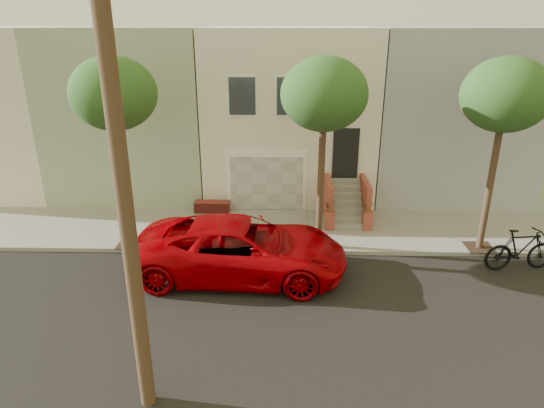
{
  "coord_description": "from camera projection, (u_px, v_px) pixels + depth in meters",
  "views": [
    {
      "loc": [
        -0.25,
        -10.81,
        7.4
      ],
      "look_at": [
        -0.58,
        3.0,
        2.03
      ],
      "focal_mm": 31.24,
      "sensor_mm": 36.0,
      "label": 1
    }
  ],
  "objects": [
    {
      "name": "ground",
      "position": [
        291.0,
        314.0,
        12.75
      ],
      "size": [
        90.0,
        90.0,
        0.0
      ],
      "primitive_type": "plane",
      "color": "black",
      "rests_on": "ground"
    },
    {
      "name": "sidewalk",
      "position": [
        289.0,
        230.0,
        17.71
      ],
      "size": [
        40.0,
        3.7,
        0.15
      ],
      "primitive_type": "cube",
      "color": "gray",
      "rests_on": "ground"
    },
    {
      "name": "house_row",
      "position": [
        289.0,
        107.0,
        21.86
      ],
      "size": [
        33.1,
        11.7,
        7.0
      ],
      "color": "beige",
      "rests_on": "sidewalk"
    },
    {
      "name": "tree_left",
      "position": [
        114.0,
        95.0,
        14.6
      ],
      "size": [
        2.7,
        2.57,
        6.3
      ],
      "color": "#2D2116",
      "rests_on": "sidewalk"
    },
    {
      "name": "tree_mid",
      "position": [
        324.0,
        96.0,
        14.46
      ],
      "size": [
        2.7,
        2.57,
        6.3
      ],
      "color": "#2D2116",
      "rests_on": "sidewalk"
    },
    {
      "name": "tree_right",
      "position": [
        506.0,
        96.0,
        14.34
      ],
      "size": [
        2.7,
        2.57,
        6.3
      ],
      "color": "#2D2116",
      "rests_on": "sidewalk"
    },
    {
      "name": "pickup_truck",
      "position": [
        241.0,
        249.0,
        14.44
      ],
      "size": [
        6.57,
        3.26,
        1.79
      ],
      "primitive_type": "imported",
      "rotation": [
        0.0,
        0.0,
        1.53
      ],
      "color": "#AA0007",
      "rests_on": "ground"
    },
    {
      "name": "motorcycle",
      "position": [
        521.0,
        250.0,
        14.82
      ],
      "size": [
        2.39,
        0.95,
        1.39
      ],
      "primitive_type": "imported",
      "rotation": [
        0.0,
        0.0,
        1.7
      ],
      "color": "black",
      "rests_on": "ground"
    }
  ]
}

